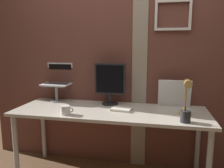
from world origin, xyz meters
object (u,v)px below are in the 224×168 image
object	(u,v)px
desk_lamp	(187,93)
coffee_mug	(66,110)
whiteboard_panel	(174,93)
laptop	(59,78)
monitor	(110,81)
pen_cup	(185,116)

from	to	relation	value
desk_lamp	coffee_mug	size ratio (longest dim) A/B	2.71
whiteboard_panel	desk_lamp	xyz separation A→B (m)	(0.09, -0.31, 0.07)
whiteboard_panel	desk_lamp	distance (m)	0.33
laptop	monitor	bearing A→B (deg)	-6.27
whiteboard_panel	coffee_mug	world-z (taller)	whiteboard_panel
laptop	coffee_mug	size ratio (longest dim) A/B	2.49
monitor	laptop	bearing A→B (deg)	173.73
desk_lamp	coffee_mug	world-z (taller)	desk_lamp
monitor	laptop	xyz separation A→B (m)	(-0.64, 0.07, 0.01)
monitor	pen_cup	xyz separation A→B (m)	(0.75, -0.46, -0.21)
laptop	whiteboard_panel	world-z (taller)	laptop
pen_cup	coffee_mug	size ratio (longest dim) A/B	1.33
desk_lamp	monitor	bearing A→B (deg)	160.68
monitor	whiteboard_panel	distance (m)	0.70
coffee_mug	whiteboard_panel	bearing A→B (deg)	25.86
whiteboard_panel	coffee_mug	bearing A→B (deg)	-154.14
monitor	desk_lamp	size ratio (longest dim) A/B	1.31
monitor	desk_lamp	distance (m)	0.82
desk_lamp	pen_cup	world-z (taller)	desk_lamp
monitor	pen_cup	world-z (taller)	monitor
monitor	whiteboard_panel	size ratio (longest dim) A/B	1.34
pen_cup	desk_lamp	bearing A→B (deg)	83.15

